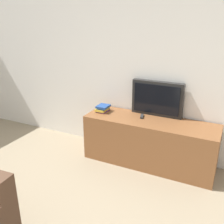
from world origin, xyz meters
name	(u,v)px	position (x,y,z in m)	size (l,w,h in m)	color
wall_back	(108,62)	(0.00, 3.03, 1.30)	(9.00, 0.06, 2.60)	white
tv_stand	(149,142)	(0.80, 2.71, 0.32)	(1.77, 0.54, 0.64)	brown
television	(157,99)	(0.81, 2.94, 0.88)	(0.71, 0.09, 0.48)	black
book_stack	(103,108)	(0.07, 2.74, 0.69)	(0.17, 0.22, 0.09)	#7A3884
remote_on_stand	(142,116)	(0.66, 2.77, 0.65)	(0.08, 0.15, 0.02)	#2D2D2D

